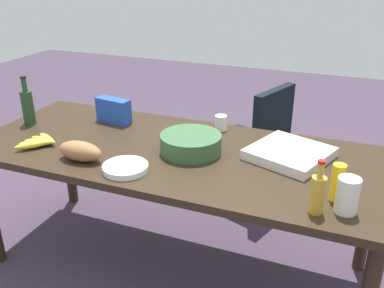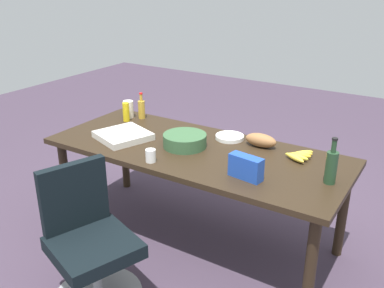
{
  "view_description": "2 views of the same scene",
  "coord_description": "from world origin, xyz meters",
  "px_view_note": "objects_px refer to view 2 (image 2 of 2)",
  "views": [
    {
      "loc": [
        -0.84,
        1.86,
        1.69
      ],
      "look_at": [
        -0.1,
        -0.0,
        0.8
      ],
      "focal_mm": 39.33,
      "sensor_mm": 36.0,
      "label": 1
    },
    {
      "loc": [
        1.52,
        -2.48,
        1.98
      ],
      "look_at": [
        -0.01,
        -0.03,
        0.8
      ],
      "focal_mm": 40.21,
      "sensor_mm": 36.0,
      "label": 2
    }
  ],
  "objects_px": {
    "conference_table": "(196,158)",
    "mustard_bottle": "(126,112)",
    "office_chair": "(91,252)",
    "chip_bag_blue": "(246,167)",
    "paper_cup": "(151,156)",
    "paper_plate_stack": "(230,137)",
    "mayo_jar": "(128,109)",
    "pizza_box": "(123,135)",
    "dressing_bottle": "(142,109)",
    "bread_loaf": "(261,140)",
    "banana_bunch": "(299,155)",
    "wine_bottle": "(331,166)",
    "salad_bowl": "(185,140)"
  },
  "relations": [
    {
      "from": "office_chair",
      "to": "chip_bag_blue",
      "type": "distance_m",
      "value": 1.11
    },
    {
      "from": "paper_cup",
      "to": "mayo_jar",
      "type": "distance_m",
      "value": 0.99
    },
    {
      "from": "conference_table",
      "to": "banana_bunch",
      "type": "xyz_separation_m",
      "value": [
        0.7,
        0.23,
        0.1
      ]
    },
    {
      "from": "salad_bowl",
      "to": "mustard_bottle",
      "type": "distance_m",
      "value": 0.78
    },
    {
      "from": "bread_loaf",
      "to": "banana_bunch",
      "type": "bearing_deg",
      "value": -11.56
    },
    {
      "from": "mustard_bottle",
      "to": "paper_plate_stack",
      "type": "relative_size",
      "value": 0.75
    },
    {
      "from": "mustard_bottle",
      "to": "bread_loaf",
      "type": "relative_size",
      "value": 0.68
    },
    {
      "from": "chip_bag_blue",
      "to": "mayo_jar",
      "type": "bearing_deg",
      "value": 159.12
    },
    {
      "from": "office_chair",
      "to": "salad_bowl",
      "type": "xyz_separation_m",
      "value": [
        0.1,
        0.92,
        0.47
      ]
    },
    {
      "from": "conference_table",
      "to": "office_chair",
      "type": "distance_m",
      "value": 1.01
    },
    {
      "from": "bread_loaf",
      "to": "paper_plate_stack",
      "type": "height_order",
      "value": "bread_loaf"
    },
    {
      "from": "office_chair",
      "to": "mayo_jar",
      "type": "bearing_deg",
      "value": 119.27
    },
    {
      "from": "office_chair",
      "to": "mustard_bottle",
      "type": "relative_size",
      "value": 5.42
    },
    {
      "from": "pizza_box",
      "to": "dressing_bottle",
      "type": "relative_size",
      "value": 1.56
    },
    {
      "from": "banana_bunch",
      "to": "bread_loaf",
      "type": "xyz_separation_m",
      "value": [
        -0.31,
        0.06,
        0.03
      ]
    },
    {
      "from": "dressing_bottle",
      "to": "bread_loaf",
      "type": "distance_m",
      "value": 1.16
    },
    {
      "from": "conference_table",
      "to": "mustard_bottle",
      "type": "xyz_separation_m",
      "value": [
        -0.83,
        0.21,
        0.16
      ]
    },
    {
      "from": "chip_bag_blue",
      "to": "banana_bunch",
      "type": "relative_size",
      "value": 0.94
    },
    {
      "from": "salad_bowl",
      "to": "wine_bottle",
      "type": "distance_m",
      "value": 1.08
    },
    {
      "from": "chip_bag_blue",
      "to": "dressing_bottle",
      "type": "relative_size",
      "value": 0.95
    },
    {
      "from": "banana_bunch",
      "to": "dressing_bottle",
      "type": "bearing_deg",
      "value": 175.63
    },
    {
      "from": "dressing_bottle",
      "to": "bread_loaf",
      "type": "height_order",
      "value": "dressing_bottle"
    },
    {
      "from": "paper_cup",
      "to": "paper_plate_stack",
      "type": "xyz_separation_m",
      "value": [
        0.26,
        0.67,
        -0.03
      ]
    },
    {
      "from": "banana_bunch",
      "to": "wine_bottle",
      "type": "relative_size",
      "value": 0.79
    },
    {
      "from": "pizza_box",
      "to": "bread_loaf",
      "type": "bearing_deg",
      "value": 43.25
    },
    {
      "from": "bread_loaf",
      "to": "paper_cup",
      "type": "bearing_deg",
      "value": -128.98
    },
    {
      "from": "paper_cup",
      "to": "dressing_bottle",
      "type": "height_order",
      "value": "dressing_bottle"
    },
    {
      "from": "pizza_box",
      "to": "paper_cup",
      "type": "xyz_separation_m",
      "value": [
        0.45,
        -0.23,
        0.02
      ]
    },
    {
      "from": "pizza_box",
      "to": "paper_cup",
      "type": "height_order",
      "value": "paper_cup"
    },
    {
      "from": "pizza_box",
      "to": "mustard_bottle",
      "type": "xyz_separation_m",
      "value": [
        -0.25,
        0.34,
        0.06
      ]
    },
    {
      "from": "chip_bag_blue",
      "to": "paper_plate_stack",
      "type": "height_order",
      "value": "chip_bag_blue"
    },
    {
      "from": "paper_cup",
      "to": "paper_plate_stack",
      "type": "relative_size",
      "value": 0.41
    },
    {
      "from": "conference_table",
      "to": "wine_bottle",
      "type": "distance_m",
      "value": 1.0
    },
    {
      "from": "conference_table",
      "to": "paper_cup",
      "type": "height_order",
      "value": "paper_cup"
    },
    {
      "from": "office_chair",
      "to": "pizza_box",
      "type": "bearing_deg",
      "value": 115.91
    },
    {
      "from": "paper_cup",
      "to": "bread_loaf",
      "type": "relative_size",
      "value": 0.38
    },
    {
      "from": "mustard_bottle",
      "to": "wine_bottle",
      "type": "relative_size",
      "value": 0.55
    },
    {
      "from": "chip_bag_blue",
      "to": "bread_loaf",
      "type": "relative_size",
      "value": 0.92
    },
    {
      "from": "office_chair",
      "to": "mayo_jar",
      "type": "height_order",
      "value": "mayo_jar"
    },
    {
      "from": "chip_bag_blue",
      "to": "dressing_bottle",
      "type": "height_order",
      "value": "dressing_bottle"
    },
    {
      "from": "mustard_bottle",
      "to": "paper_plate_stack",
      "type": "height_order",
      "value": "mustard_bottle"
    },
    {
      "from": "office_chair",
      "to": "banana_bunch",
      "type": "distance_m",
      "value": 1.53
    },
    {
      "from": "chip_bag_blue",
      "to": "mayo_jar",
      "type": "relative_size",
      "value": 1.45
    },
    {
      "from": "bread_loaf",
      "to": "office_chair",
      "type": "bearing_deg",
      "value": -115.49
    },
    {
      "from": "mustard_bottle",
      "to": "pizza_box",
      "type": "bearing_deg",
      "value": -53.26
    },
    {
      "from": "office_chair",
      "to": "paper_cup",
      "type": "height_order",
      "value": "office_chair"
    },
    {
      "from": "pizza_box",
      "to": "wine_bottle",
      "type": "bearing_deg",
      "value": 23.71
    },
    {
      "from": "office_chair",
      "to": "bread_loaf",
      "type": "distance_m",
      "value": 1.43
    },
    {
      "from": "mustard_bottle",
      "to": "wine_bottle",
      "type": "xyz_separation_m",
      "value": [
        1.82,
        -0.23,
        0.03
      ]
    },
    {
      "from": "chip_bag_blue",
      "to": "wine_bottle",
      "type": "height_order",
      "value": "wine_bottle"
    }
  ]
}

